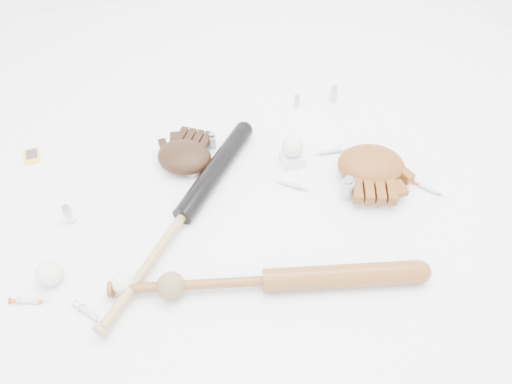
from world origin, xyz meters
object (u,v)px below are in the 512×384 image
object	(u,v)px
glove_dark	(184,157)
bat_dark	(183,215)
pedestal	(292,158)
bat_wood	(266,281)

from	to	relation	value
glove_dark	bat_dark	bearing A→B (deg)	-70.05
bat_dark	glove_dark	size ratio (longest dim) A/B	4.05
bat_dark	pedestal	world-z (taller)	bat_dark
glove_dark	pedestal	bearing A→B (deg)	17.40
glove_dark	pedestal	size ratio (longest dim) A/B	3.11
bat_wood	pedestal	xyz separation A→B (m)	(0.24, 0.47, -0.01)
bat_dark	glove_dark	bearing A→B (deg)	29.49
pedestal	glove_dark	bearing A→B (deg)	166.18
glove_dark	pedestal	xyz separation A→B (m)	(0.37, -0.09, -0.02)
bat_wood	bat_dark	bearing A→B (deg)	133.65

